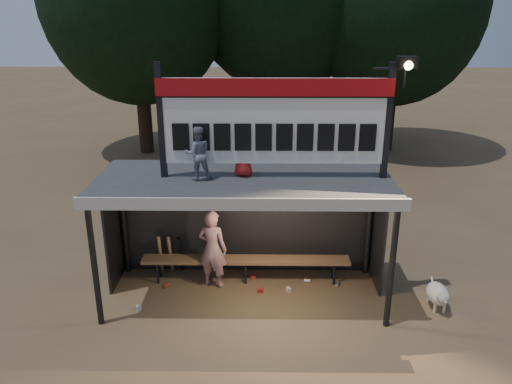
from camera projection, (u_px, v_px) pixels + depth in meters
ground at (245, 295)px, 9.25m from camera, size 80.00×80.00×0.00m
player at (213, 249)px, 9.34m from camera, size 0.65×0.53×1.54m
child_a at (198, 153)px, 8.18m from camera, size 0.51×0.44×0.90m
child_b at (243, 152)px, 8.37m from camera, size 0.45×0.34×0.83m
dugout_shelter at (245, 198)px, 8.85m from camera, size 5.10×2.08×2.32m
scoreboard_assembly at (278, 118)px, 8.10m from camera, size 4.10×0.27×1.99m
bench at (246, 261)px, 9.62m from camera, size 4.00×0.35×0.48m
tree_right at (398, 4)px, 17.28m from camera, size 6.08×6.08×8.72m
dog at (438, 294)px, 8.76m from camera, size 0.36×0.81×0.49m
bats at (170, 254)px, 9.89m from camera, size 0.48×0.32×0.84m
litter at (251, 288)px, 9.43m from camera, size 3.73×1.21×0.08m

